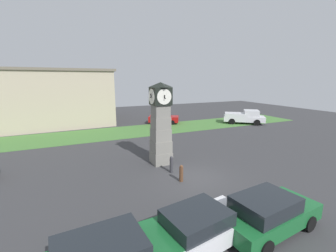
{
  "coord_description": "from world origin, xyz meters",
  "views": [
    {
      "loc": [
        -6.87,
        -10.87,
        5.93
      ],
      "look_at": [
        -0.38,
        3.31,
        2.66
      ],
      "focal_mm": 24.0,
      "sensor_mm": 36.0,
      "label": 1
    }
  ],
  "objects_px": {
    "clock_tower": "(161,124)",
    "car_near_tower": "(201,226)",
    "bollard_near_tower": "(171,164)",
    "car_by_building": "(268,213)",
    "bollard_mid_row": "(181,173)",
    "pickup_truck": "(244,117)",
    "car_far_lot": "(163,118)"
  },
  "relations": [
    {
      "from": "bollard_mid_row",
      "to": "car_near_tower",
      "type": "bearing_deg",
      "value": -110.18
    },
    {
      "from": "car_by_building",
      "to": "car_far_lot",
      "type": "height_order",
      "value": "car_far_lot"
    },
    {
      "from": "clock_tower",
      "to": "pickup_truck",
      "type": "relative_size",
      "value": 1.05
    },
    {
      "from": "car_near_tower",
      "to": "car_far_lot",
      "type": "xyz_separation_m",
      "value": [
        7.86,
        21.57,
        0.05
      ]
    },
    {
      "from": "car_by_building",
      "to": "pickup_truck",
      "type": "bearing_deg",
      "value": 49.3
    },
    {
      "from": "clock_tower",
      "to": "car_by_building",
      "type": "height_order",
      "value": "clock_tower"
    },
    {
      "from": "bollard_near_tower",
      "to": "bollard_mid_row",
      "type": "relative_size",
      "value": 1.09
    },
    {
      "from": "bollard_mid_row",
      "to": "car_near_tower",
      "type": "xyz_separation_m",
      "value": [
        -1.8,
        -4.89,
        0.23
      ]
    },
    {
      "from": "clock_tower",
      "to": "car_near_tower",
      "type": "distance_m",
      "value": 8.61
    },
    {
      "from": "bollard_mid_row",
      "to": "pickup_truck",
      "type": "bearing_deg",
      "value": 37.03
    },
    {
      "from": "pickup_truck",
      "to": "clock_tower",
      "type": "bearing_deg",
      "value": -151.04
    },
    {
      "from": "bollard_near_tower",
      "to": "car_near_tower",
      "type": "relative_size",
      "value": 0.26
    },
    {
      "from": "clock_tower",
      "to": "car_near_tower",
      "type": "xyz_separation_m",
      "value": [
        -1.87,
        -8.14,
        -2.1
      ]
    },
    {
      "from": "car_by_building",
      "to": "pickup_truck",
      "type": "relative_size",
      "value": 0.82
    },
    {
      "from": "clock_tower",
      "to": "bollard_mid_row",
      "type": "xyz_separation_m",
      "value": [
        -0.07,
        -3.25,
        -2.33
      ]
    },
    {
      "from": "clock_tower",
      "to": "pickup_truck",
      "type": "distance_m",
      "value": 18.3
    },
    {
      "from": "bollard_near_tower",
      "to": "car_by_building",
      "type": "xyz_separation_m",
      "value": [
        1.02,
        -6.72,
        0.21
      ]
    },
    {
      "from": "car_near_tower",
      "to": "pickup_truck",
      "type": "relative_size",
      "value": 0.77
    },
    {
      "from": "clock_tower",
      "to": "car_near_tower",
      "type": "relative_size",
      "value": 1.36
    },
    {
      "from": "car_by_building",
      "to": "car_far_lot",
      "type": "xyz_separation_m",
      "value": [
        5.01,
        21.99,
        0.02
      ]
    },
    {
      "from": "bollard_mid_row",
      "to": "car_by_building",
      "type": "height_order",
      "value": "car_by_building"
    },
    {
      "from": "car_by_building",
      "to": "car_far_lot",
      "type": "relative_size",
      "value": 1.02
    },
    {
      "from": "bollard_near_tower",
      "to": "bollard_mid_row",
      "type": "bearing_deg",
      "value": -91.2
    },
    {
      "from": "clock_tower",
      "to": "car_far_lot",
      "type": "bearing_deg",
      "value": 65.96
    },
    {
      "from": "car_near_tower",
      "to": "clock_tower",
      "type": "bearing_deg",
      "value": 77.09
    },
    {
      "from": "clock_tower",
      "to": "car_by_building",
      "type": "bearing_deg",
      "value": -83.48
    },
    {
      "from": "bollard_near_tower",
      "to": "car_far_lot",
      "type": "xyz_separation_m",
      "value": [
        6.03,
        15.27,
        0.23
      ]
    },
    {
      "from": "pickup_truck",
      "to": "bollard_near_tower",
      "type": "bearing_deg",
      "value": -146.28
    },
    {
      "from": "bollard_near_tower",
      "to": "car_far_lot",
      "type": "bearing_deg",
      "value": 68.45
    },
    {
      "from": "car_by_building",
      "to": "bollard_mid_row",
      "type": "bearing_deg",
      "value": 101.16
    },
    {
      "from": "car_near_tower",
      "to": "car_far_lot",
      "type": "bearing_deg",
      "value": 69.98
    },
    {
      "from": "car_near_tower",
      "to": "car_far_lot",
      "type": "height_order",
      "value": "car_far_lot"
    }
  ]
}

